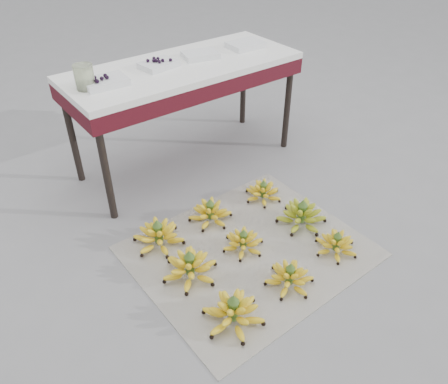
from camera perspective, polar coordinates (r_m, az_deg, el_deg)
ground at (r=2.63m, az=4.33°, el=-5.92°), size 60.00×60.00×0.00m
newspaper_mat at (r=2.53m, az=3.32°, el=-7.70°), size 1.27×1.07×0.01m
bunch_front_left at (r=2.15m, az=1.22°, el=-15.44°), size 0.34×0.34×0.18m
bunch_front_center at (r=2.34m, az=8.54°, el=-10.97°), size 0.31×0.31×0.16m
bunch_front_right at (r=2.57m, az=14.43°, el=-6.65°), size 0.30×0.30×0.15m
bunch_mid_left at (r=2.35m, az=-4.46°, el=-9.78°), size 0.39×0.39×0.18m
bunch_mid_center at (r=2.51m, az=2.53°, el=-6.56°), size 0.31×0.31×0.15m
bunch_mid_right at (r=2.71m, az=10.10°, el=-3.05°), size 0.39×0.39×0.18m
bunch_back_left at (r=2.56m, az=-8.55°, el=-5.68°), size 0.31×0.31×0.18m
bunch_back_center at (r=2.70m, az=-1.81°, el=-2.75°), size 0.33×0.33×0.16m
bunch_back_right at (r=2.89m, az=5.13°, el=-0.01°), size 0.31×0.31×0.15m
vendor_table at (r=3.01m, az=-5.27°, el=14.82°), size 1.57×0.63×0.75m
tray_far_left at (r=2.71m, az=-15.29°, el=13.74°), size 0.26×0.20×0.06m
tray_left at (r=2.92m, az=-8.53°, el=16.18°), size 0.25×0.20×0.06m
tray_right at (r=3.07m, az=-3.12°, el=17.45°), size 0.26×0.21×0.04m
tray_far_right at (r=3.27m, az=2.81°, el=18.66°), size 0.25×0.19×0.04m
glass_jar at (r=2.67m, az=-17.77°, el=14.12°), size 0.14×0.14×0.14m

